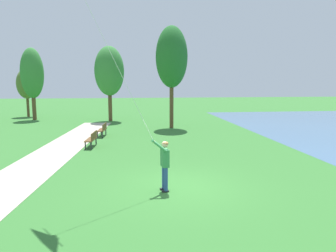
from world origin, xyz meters
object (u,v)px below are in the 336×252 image
object	(u,v)px
tree_lakeside_far	(172,58)
tree_behind_path	(27,84)
person_kite_flyer	(164,161)
tree_treeline_left	(32,74)
tree_horizon_far	(109,71)
park_bench_far_walkway	(103,129)
park_bench_near_walkway	(92,138)

from	to	relation	value
tree_lakeside_far	tree_behind_path	bearing A→B (deg)	145.42
tree_behind_path	tree_lakeside_far	size ratio (longest dim) A/B	0.63
person_kite_flyer	tree_treeline_left	xyz separation A→B (m)	(-10.41, 21.28, 3.38)
tree_horizon_far	tree_treeline_left	bearing A→B (deg)	166.80
tree_behind_path	tree_treeline_left	bearing A→B (deg)	-63.23
park_bench_far_walkway	tree_treeline_left	world-z (taller)	tree_treeline_left
tree_lakeside_far	tree_treeline_left	bearing A→B (deg)	151.79
person_kite_flyer	tree_lakeside_far	distance (m)	15.38
person_kite_flyer	park_bench_near_walkway	distance (m)	8.34
tree_treeline_left	tree_lakeside_far	xyz separation A→B (m)	(12.55, -6.73, 1.14)
tree_treeline_left	park_bench_near_walkway	bearing A→B (deg)	-62.57
tree_behind_path	tree_horizon_far	bearing A→B (deg)	-27.80
person_kite_flyer	tree_treeline_left	bearing A→B (deg)	116.06
park_bench_far_walkway	tree_behind_path	bearing A→B (deg)	124.11
park_bench_far_walkway	tree_horizon_far	distance (m)	9.38
park_bench_near_walkway	tree_lakeside_far	world-z (taller)	tree_lakeside_far
park_bench_far_walkway	tree_treeline_left	xyz separation A→B (m)	(-7.39, 10.16, 3.92)
park_bench_far_walkway	tree_behind_path	distance (m)	16.09
tree_behind_path	park_bench_far_walkway	bearing A→B (deg)	-55.89
tree_horizon_far	tree_lakeside_far	distance (m)	7.25
person_kite_flyer	park_bench_near_walkway	world-z (taller)	person_kite_flyer
tree_horizon_far	tree_lakeside_far	world-z (taller)	tree_lakeside_far
tree_behind_path	person_kite_flyer	bearing A→B (deg)	-63.85
tree_horizon_far	tree_behind_path	bearing A→B (deg)	152.20
tree_treeline_left	tree_lakeside_far	size ratio (longest dim) A/B	0.86
park_bench_far_walkway	tree_behind_path	world-z (taller)	tree_behind_path
person_kite_flyer	tree_lakeside_far	bearing A→B (deg)	81.63
tree_horizon_far	tree_behind_path	size ratio (longest dim) A/B	1.38
tree_horizon_far	tree_lakeside_far	xyz separation A→B (m)	(5.17, -5.00, 0.94)
park_bench_near_walkway	park_bench_far_walkway	xyz separation A→B (m)	(0.30, 3.49, 0.00)
park_bench_near_walkway	tree_lakeside_far	distance (m)	10.16
park_bench_near_walkway	tree_treeline_left	bearing A→B (deg)	117.43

